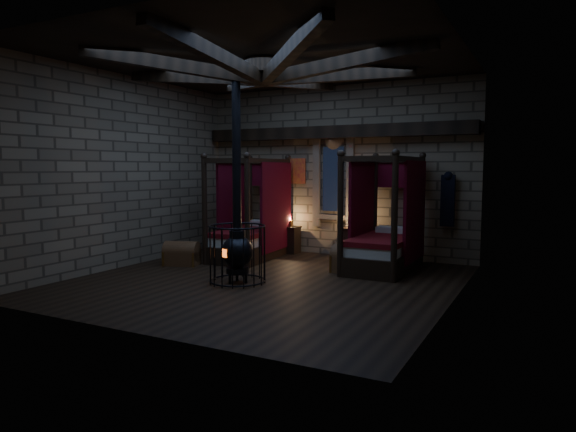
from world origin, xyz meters
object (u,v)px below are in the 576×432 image
at_px(bed_left, 251,234).
at_px(bed_right, 384,242).
at_px(trunk_left, 182,254).
at_px(trunk_right, 353,260).
at_px(stove, 237,249).

bearing_deg(bed_left, bed_right, -1.56).
relative_size(bed_right, trunk_left, 2.82).
xyz_separation_m(bed_right, trunk_left, (-4.18, -1.64, -0.35)).
xyz_separation_m(trunk_left, trunk_right, (3.75, 0.88, 0.03)).
bearing_deg(trunk_left, trunk_right, -4.19).
height_order(bed_left, stove, stove).
relative_size(bed_left, trunk_left, 2.80).
bearing_deg(bed_left, trunk_right, -16.26).
relative_size(trunk_left, stove, 0.21).
xyz_separation_m(bed_left, trunk_left, (-0.89, -1.53, -0.35)).
xyz_separation_m(trunk_left, stove, (2.09, -0.93, 0.40)).
bearing_deg(trunk_right, trunk_left, -153.39).
xyz_separation_m(bed_left, bed_right, (3.29, 0.11, 0.00)).
bearing_deg(trunk_right, stove, -119.07).
bearing_deg(bed_right, bed_left, -177.83).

